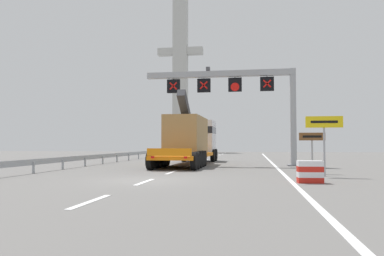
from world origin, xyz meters
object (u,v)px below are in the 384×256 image
(tourist_info_sign_brown, at_px, (312,143))
(crash_barrier_striped, at_px, (310,172))
(exit_sign_yellow, at_px, (324,130))
(bridge_pylon_distant, at_px, (180,69))
(heavy_haul_truck_orange, at_px, (192,139))
(overhead_lane_gantry, at_px, (239,89))

(tourist_info_sign_brown, bearing_deg, crash_barrier_striped, -99.86)
(crash_barrier_striped, bearing_deg, exit_sign_yellow, 69.89)
(bridge_pylon_distant, bearing_deg, heavy_haul_truck_orange, -77.83)
(exit_sign_yellow, relative_size, tourist_info_sign_brown, 1.34)
(overhead_lane_gantry, xyz_separation_m, tourist_info_sign_brown, (4.12, -6.71, -4.01))
(heavy_haul_truck_orange, bearing_deg, bridge_pylon_distant, 102.17)
(heavy_haul_truck_orange, bearing_deg, overhead_lane_gantry, -25.36)
(bridge_pylon_distant, bearing_deg, crash_barrier_striped, -73.90)
(overhead_lane_gantry, relative_size, tourist_info_sign_brown, 5.16)
(tourist_info_sign_brown, relative_size, bridge_pylon_distant, 0.07)
(crash_barrier_striped, distance_m, bridge_pylon_distant, 60.62)
(overhead_lane_gantry, height_order, bridge_pylon_distant, bridge_pylon_distant)
(overhead_lane_gantry, bearing_deg, heavy_haul_truck_orange, 154.64)
(tourist_info_sign_brown, xyz_separation_m, bridge_pylon_distant, (-17.09, 51.14, 14.76))
(overhead_lane_gantry, relative_size, exit_sign_yellow, 3.84)
(heavy_haul_truck_orange, distance_m, crash_barrier_striped, 15.34)
(crash_barrier_striped, bearing_deg, heavy_haul_truck_orange, 117.39)
(heavy_haul_truck_orange, xyz_separation_m, bridge_pylon_distant, (-9.20, 42.64, 14.41))
(exit_sign_yellow, height_order, tourist_info_sign_brown, exit_sign_yellow)
(tourist_info_sign_brown, relative_size, crash_barrier_striped, 2.12)
(heavy_haul_truck_orange, distance_m, tourist_info_sign_brown, 11.61)
(heavy_haul_truck_orange, xyz_separation_m, crash_barrier_striped, (7.02, -13.55, -1.54))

